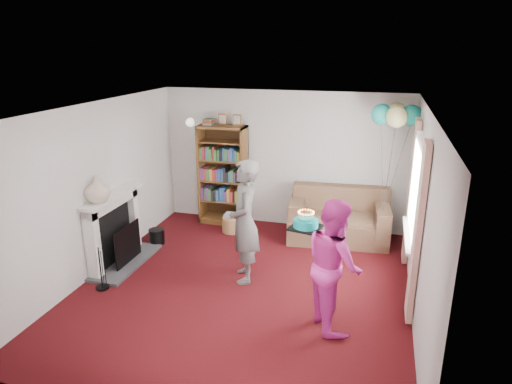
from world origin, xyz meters
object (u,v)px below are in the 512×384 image
(sofa, at_px, (338,220))
(person_magenta, at_px, (334,264))
(person_striped, at_px, (244,222))
(birthday_cake, at_px, (306,223))
(bookcase, at_px, (223,176))

(sofa, bearing_deg, person_magenta, -91.31)
(person_striped, bearing_deg, birthday_cake, 44.44)
(person_striped, bearing_deg, bookcase, -173.40)
(person_magenta, distance_m, birthday_cake, 0.64)
(bookcase, distance_m, person_striped, 2.31)
(person_striped, xyz_separation_m, birthday_cake, (0.94, -0.45, 0.25))
(bookcase, bearing_deg, sofa, -6.01)
(person_striped, distance_m, person_magenta, 1.57)
(sofa, xyz_separation_m, person_magenta, (0.18, -2.64, 0.47))
(sofa, height_order, person_striped, person_striped)
(bookcase, bearing_deg, person_magenta, -50.30)
(bookcase, height_order, birthday_cake, bookcase)
(bookcase, xyz_separation_m, birthday_cake, (1.98, -2.51, 0.23))
(sofa, distance_m, birthday_cake, 2.43)
(sofa, distance_m, person_striped, 2.24)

